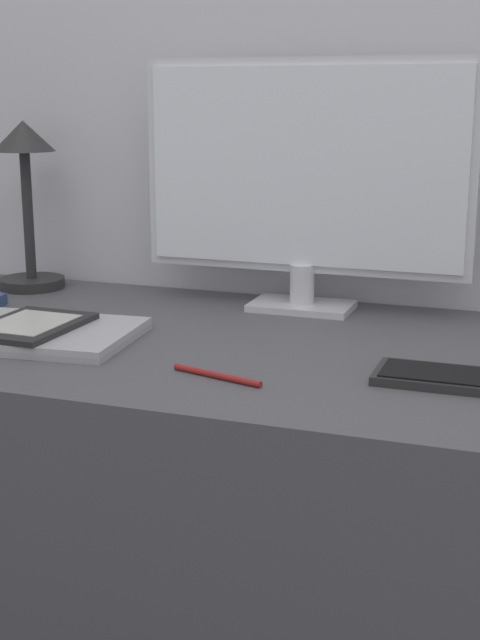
# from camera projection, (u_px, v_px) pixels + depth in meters

# --- Properties ---
(wall_back) EXTENTS (3.60, 0.05, 2.40)m
(wall_back) POSITION_uv_depth(u_px,v_px,m) (363.00, 47.00, 1.55)
(wall_back) COLOR silver
(wall_back) RESTS_ON ground_plane
(desk) EXTENTS (1.53, 0.66, 0.75)m
(desk) POSITION_uv_depth(u_px,v_px,m) (300.00, 571.00, 1.43)
(desk) COLOR #4C4C51
(desk) RESTS_ON ground_plane
(monitor) EXTENTS (0.58, 0.11, 0.43)m
(monitor) POSITION_uv_depth(u_px,v_px,m) (304.00, 177.00, 1.53)
(monitor) COLOR silver
(monitor) RESTS_ON desk
(keyboard) EXTENTS (0.27, 0.10, 0.01)m
(keyboard) POSITION_uv_depth(u_px,v_px,m) (480.00, 381.00, 1.16)
(keyboard) COLOR #282828
(keyboard) RESTS_ON desk
(laptop) EXTENTS (0.31, 0.24, 0.02)m
(laptop) POSITION_uv_depth(u_px,v_px,m) (39.00, 333.00, 1.39)
(laptop) COLOR #A3A3A8
(laptop) RESTS_ON desk
(ereader) EXTENTS (0.14, 0.19, 0.01)m
(ereader) POSITION_uv_depth(u_px,v_px,m) (30.00, 325.00, 1.38)
(ereader) COLOR black
(ereader) RESTS_ON laptop
(desk_lamp) EXTENTS (0.13, 0.13, 0.32)m
(desk_lamp) POSITION_uv_depth(u_px,v_px,m) (26.00, 182.00, 1.71)
(desk_lamp) COLOR #282828
(desk_lamp) RESTS_ON desk
(pen) EXTENTS (0.14, 0.05, 0.01)m
(pen) POSITION_uv_depth(u_px,v_px,m) (217.00, 375.00, 1.20)
(pen) COLOR maroon
(pen) RESTS_ON desk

